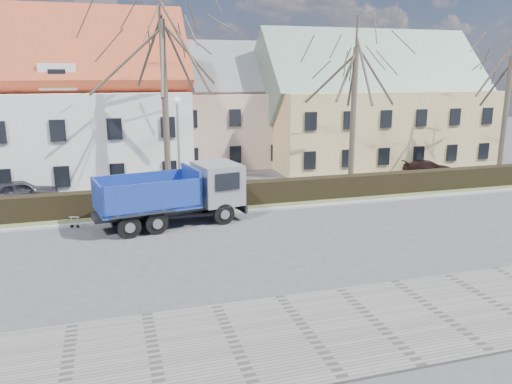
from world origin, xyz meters
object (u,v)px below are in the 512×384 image
object	(u,v)px
parked_car_a	(21,192)
streetlight	(179,152)
cart_frame	(70,222)
parked_car_b	(428,168)
dump_truck	(166,196)

from	to	relation	value
parked_car_a	streetlight	bearing A→B (deg)	-126.29
cart_frame	parked_car_b	size ratio (longest dim) A/B	0.19
dump_truck	cart_frame	distance (m)	4.87
dump_truck	parked_car_b	xyz separation A→B (m)	(20.14, 7.06, -0.98)
streetlight	parked_car_b	xyz separation A→B (m)	(18.96, 3.52, -2.59)
cart_frame	parked_car_a	world-z (taller)	parked_car_a
cart_frame	streetlight	bearing A→B (deg)	24.48
streetlight	cart_frame	bearing A→B (deg)	-155.52
dump_truck	parked_car_a	xyz separation A→B (m)	(-7.69, 6.63, -0.81)
cart_frame	parked_car_b	distance (m)	25.53
parked_car_a	dump_truck	bearing A→B (deg)	-147.87
streetlight	parked_car_b	world-z (taller)	streetlight
parked_car_b	cart_frame	bearing A→B (deg)	118.00
cart_frame	parked_car_a	distance (m)	6.51
dump_truck	streetlight	bearing A→B (deg)	60.97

